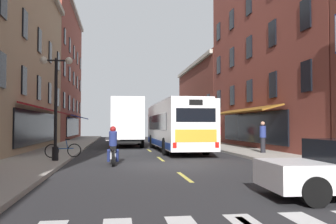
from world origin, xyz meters
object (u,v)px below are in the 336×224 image
Objects in this scene: pedestrian_mid at (263,137)px; sedan_mid at (124,135)px; transit_bus at (176,126)px; box_truck at (127,122)px; motorcycle_rider at (113,148)px; street_lamp_twin at (56,102)px; pedestrian_near at (219,134)px; bicycle_near at (63,150)px.

sedan_mid is at bearing 168.53° from pedestrian_mid.
transit_bus is 1.52× the size of box_truck.
motorcycle_rider is at bearing -94.28° from box_truck.
street_lamp_twin is at bearing -99.29° from sedan_mid.
motorcycle_rider is (-1.00, -13.37, -1.24)m from box_truck.
transit_bus reaches higher than sedan_mid.
transit_bus is at bearing -165.29° from pedestrian_mid.
box_truck is 4.42× the size of pedestrian_near.
sedan_mid is 2.61× the size of pedestrian_near.
street_lamp_twin reaches higher than pedestrian_mid.
street_lamp_twin is (-2.53, 0.79, 2.00)m from motorcycle_rider.
pedestrian_mid reaches higher than bicycle_near.
sedan_mid is at bearing -27.15° from pedestrian_near.
pedestrian_mid is at bearing 24.99° from motorcycle_rider.
bicycle_near is 2.71m from street_lamp_twin.
pedestrian_near reaches higher than sedan_mid.
box_truck reaches higher than sedan_mid.
street_lamp_twin is (-3.53, -12.59, 0.77)m from box_truck.
motorcycle_rider is 1.23× the size of bicycle_near.
box_truck is 4.41× the size of bicycle_near.
transit_bus is at bearing -61.54° from box_truck.
pedestrian_mid is (0.11, -8.61, 0.03)m from pedestrian_near.
street_lamp_twin is (-3.45, -21.10, 2.01)m from sedan_mid.
pedestrian_mid reaches higher than motorcycle_rider.
pedestrian_near is at bearing -6.52° from box_truck.
pedestrian_near is 0.36× the size of street_lamp_twin.
street_lamp_twin is at bearing -133.31° from transit_bus.
motorcycle_rider is at bearing 80.87° from pedestrian_near.
sedan_mid is 0.95× the size of street_lamp_twin.
pedestrian_mid is 0.39× the size of street_lamp_twin.
box_truck reaches higher than motorcycle_rider.
street_lamp_twin reaches higher than pedestrian_near.
pedestrian_near is (4.28, 4.78, -0.66)m from transit_bus.
motorcycle_rider is 1.23× the size of pedestrian_near.
motorcycle_rider reaches higher than bicycle_near.
street_lamp_twin reaches higher than sedan_mid.
street_lamp_twin is at bearing 71.72° from pedestrian_near.
pedestrian_near is at bearing 146.53° from pedestrian_mid.
motorcycle_rider is 15.05m from pedestrian_near.
box_truck is at bearing -89.46° from sedan_mid.
street_lamp_twin is at bearing -105.67° from box_truck.
pedestrian_mid is (8.43, 3.93, 0.35)m from motorcycle_rider.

